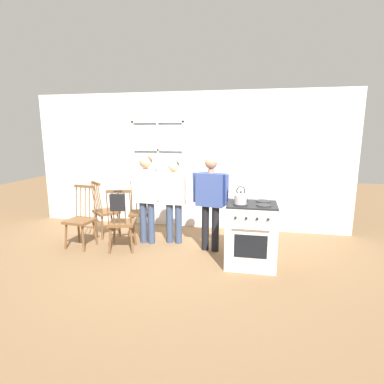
% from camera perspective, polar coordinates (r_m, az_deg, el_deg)
% --- Properties ---
extents(ground_plane, '(16.00, 16.00, 0.00)m').
position_cam_1_polar(ground_plane, '(5.05, -4.48, -11.06)').
color(ground_plane, brown).
extents(wall_back, '(6.40, 0.16, 2.70)m').
position_cam_1_polar(wall_back, '(6.05, -0.82, 5.75)').
color(wall_back, white).
rests_on(wall_back, ground_plane).
extents(chair_by_window, '(0.50, 0.49, 1.04)m').
position_cam_1_polar(chair_by_window, '(5.04, -13.25, -5.76)').
color(chair_by_window, brown).
rests_on(chair_by_window, ground_plane).
extents(chair_near_wall, '(0.51, 0.50, 1.04)m').
position_cam_1_polar(chair_near_wall, '(5.64, -9.69, -3.84)').
color(chair_near_wall, brown).
rests_on(chair_near_wall, ground_plane).
extents(chair_center_cluster, '(0.58, 0.58, 1.04)m').
position_cam_1_polar(chair_center_cluster, '(5.84, -16.19, -3.61)').
color(chair_center_cluster, brown).
rests_on(chair_center_cluster, ground_plane).
extents(chair_near_stove, '(0.47, 0.45, 1.04)m').
position_cam_1_polar(chair_near_stove, '(5.41, -20.44, -5.04)').
color(chair_near_stove, brown).
rests_on(chair_near_stove, ground_plane).
extents(person_elderly_left, '(0.55, 0.24, 1.53)m').
position_cam_1_polar(person_elderly_left, '(5.18, -8.68, 0.21)').
color(person_elderly_left, '#384766').
rests_on(person_elderly_left, ground_plane).
extents(person_teen_center, '(0.57, 0.22, 1.45)m').
position_cam_1_polar(person_teen_center, '(5.15, -3.50, -0.49)').
color(person_teen_center, '#384766').
rests_on(person_teen_center, ground_plane).
extents(person_adult_right, '(0.61, 0.30, 1.55)m').
position_cam_1_polar(person_adult_right, '(4.79, 3.59, -0.43)').
color(person_adult_right, black).
rests_on(person_adult_right, ground_plane).
extents(stove, '(0.71, 0.68, 1.08)m').
position_cam_1_polar(stove, '(4.47, 11.15, -7.74)').
color(stove, white).
rests_on(stove, ground_plane).
extents(kettle, '(0.21, 0.17, 0.25)m').
position_cam_1_polar(kettle, '(4.20, 9.25, -1.09)').
color(kettle, '#B7B7BC').
rests_on(kettle, stove).
extents(potted_plant, '(0.16, 0.16, 0.24)m').
position_cam_1_polar(potted_plant, '(6.16, -6.84, 3.13)').
color(potted_plant, beige).
rests_on(potted_plant, wall_back).
extents(handbag, '(0.23, 0.22, 0.31)m').
position_cam_1_polar(handbag, '(4.72, -14.00, -1.85)').
color(handbag, black).
rests_on(handbag, chair_by_window).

